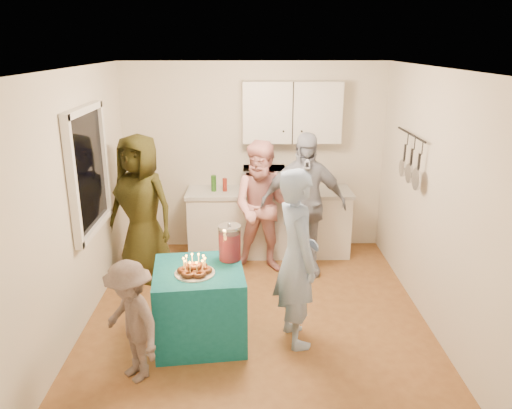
{
  "coord_description": "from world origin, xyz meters",
  "views": [
    {
      "loc": [
        -0.08,
        -4.8,
        2.83
      ],
      "look_at": [
        0.0,
        0.35,
        1.15
      ],
      "focal_mm": 35.0,
      "sensor_mm": 36.0,
      "label": 1
    }
  ],
  "objects_px": {
    "woman_back_left": "(141,208)",
    "woman_back_right": "(303,205)",
    "microwave": "(264,179)",
    "counter": "(269,224)",
    "party_table": "(200,304)",
    "woman_back_center": "(264,208)",
    "child_near_left": "(131,322)",
    "punch_jar": "(230,244)",
    "man_birthday": "(297,258)"
  },
  "relations": [
    {
      "from": "party_table",
      "to": "counter",
      "type": "bearing_deg",
      "value": 70.39
    },
    {
      "from": "punch_jar",
      "to": "microwave",
      "type": "bearing_deg",
      "value": 78.19
    },
    {
      "from": "woman_back_right",
      "to": "party_table",
      "type": "bearing_deg",
      "value": -127.72
    },
    {
      "from": "microwave",
      "to": "counter",
      "type": "bearing_deg",
      "value": 0.57
    },
    {
      "from": "microwave",
      "to": "party_table",
      "type": "xyz_separation_m",
      "value": [
        -0.7,
        -2.15,
        -0.69
      ]
    },
    {
      "from": "counter",
      "to": "party_table",
      "type": "xyz_separation_m",
      "value": [
        -0.77,
        -2.15,
        -0.05
      ]
    },
    {
      "from": "microwave",
      "to": "punch_jar",
      "type": "bearing_deg",
      "value": -101.24
    },
    {
      "from": "woman_back_center",
      "to": "child_near_left",
      "type": "distance_m",
      "value": 2.51
    },
    {
      "from": "microwave",
      "to": "child_near_left",
      "type": "distance_m",
      "value": 3.05
    },
    {
      "from": "woman_back_center",
      "to": "child_near_left",
      "type": "relative_size",
      "value": 1.53
    },
    {
      "from": "man_birthday",
      "to": "woman_back_right",
      "type": "height_order",
      "value": "woman_back_right"
    },
    {
      "from": "party_table",
      "to": "woman_back_left",
      "type": "height_order",
      "value": "woman_back_left"
    },
    {
      "from": "microwave",
      "to": "child_near_left",
      "type": "relative_size",
      "value": 0.51
    },
    {
      "from": "woman_back_left",
      "to": "woman_back_right",
      "type": "distance_m",
      "value": 1.99
    },
    {
      "from": "microwave",
      "to": "party_table",
      "type": "bearing_deg",
      "value": -107.38
    },
    {
      "from": "child_near_left",
      "to": "man_birthday",
      "type": "bearing_deg",
      "value": 68.26
    },
    {
      "from": "woman_back_center",
      "to": "woman_back_left",
      "type": "bearing_deg",
      "value": -164.72
    },
    {
      "from": "counter",
      "to": "woman_back_left",
      "type": "distance_m",
      "value": 1.81
    },
    {
      "from": "counter",
      "to": "child_near_left",
      "type": "bearing_deg",
      "value": -115.22
    },
    {
      "from": "child_near_left",
      "to": "woman_back_center",
      "type": "bearing_deg",
      "value": 108.06
    },
    {
      "from": "counter",
      "to": "punch_jar",
      "type": "relative_size",
      "value": 6.47
    },
    {
      "from": "child_near_left",
      "to": "woman_back_left",
      "type": "bearing_deg",
      "value": 145.38
    },
    {
      "from": "man_birthday",
      "to": "child_near_left",
      "type": "bearing_deg",
      "value": 97.45
    },
    {
      "from": "man_birthday",
      "to": "child_near_left",
      "type": "xyz_separation_m",
      "value": [
        -1.47,
        -0.57,
        -0.32
      ]
    },
    {
      "from": "counter",
      "to": "woman_back_right",
      "type": "bearing_deg",
      "value": -58.14
    },
    {
      "from": "punch_jar",
      "to": "man_birthday",
      "type": "height_order",
      "value": "man_birthday"
    },
    {
      "from": "punch_jar",
      "to": "counter",
      "type": "bearing_deg",
      "value": 76.22
    },
    {
      "from": "counter",
      "to": "punch_jar",
      "type": "bearing_deg",
      "value": -103.78
    },
    {
      "from": "party_table",
      "to": "woman_back_center",
      "type": "relative_size",
      "value": 0.5
    },
    {
      "from": "counter",
      "to": "woman_back_center",
      "type": "relative_size",
      "value": 1.29
    },
    {
      "from": "woman_back_left",
      "to": "woman_back_center",
      "type": "relative_size",
      "value": 1.07
    },
    {
      "from": "child_near_left",
      "to": "woman_back_right",
      "type": "bearing_deg",
      "value": 98.17
    },
    {
      "from": "woman_back_center",
      "to": "child_near_left",
      "type": "xyz_separation_m",
      "value": [
        -1.2,
        -2.18,
        -0.29
      ]
    },
    {
      "from": "microwave",
      "to": "child_near_left",
      "type": "xyz_separation_m",
      "value": [
        -1.22,
        -2.75,
        -0.51
      ]
    },
    {
      "from": "woman_back_center",
      "to": "man_birthday",
      "type": "bearing_deg",
      "value": -71.01
    },
    {
      "from": "counter",
      "to": "microwave",
      "type": "relative_size",
      "value": 3.85
    },
    {
      "from": "microwave",
      "to": "child_near_left",
      "type": "bearing_deg",
      "value": -113.45
    },
    {
      "from": "microwave",
      "to": "woman_back_left",
      "type": "distance_m",
      "value": 1.69
    },
    {
      "from": "microwave",
      "to": "man_birthday",
      "type": "bearing_deg",
      "value": -82.99
    },
    {
      "from": "man_birthday",
      "to": "woman_back_right",
      "type": "xyz_separation_m",
      "value": [
        0.22,
        1.53,
        0.03
      ]
    },
    {
      "from": "counter",
      "to": "man_birthday",
      "type": "distance_m",
      "value": 2.23
    },
    {
      "from": "counter",
      "to": "woman_back_right",
      "type": "relative_size",
      "value": 1.21
    },
    {
      "from": "party_table",
      "to": "woman_back_center",
      "type": "bearing_deg",
      "value": 66.91
    },
    {
      "from": "party_table",
      "to": "child_near_left",
      "type": "height_order",
      "value": "child_near_left"
    },
    {
      "from": "microwave",
      "to": "woman_back_left",
      "type": "relative_size",
      "value": 0.31
    },
    {
      "from": "man_birthday",
      "to": "party_table",
      "type": "bearing_deg",
      "value": 74.76
    },
    {
      "from": "microwave",
      "to": "woman_back_right",
      "type": "height_order",
      "value": "woman_back_right"
    },
    {
      "from": "party_table",
      "to": "microwave",
      "type": "bearing_deg",
      "value": 72.05
    },
    {
      "from": "party_table",
      "to": "punch_jar",
      "type": "bearing_deg",
      "value": 37.73
    },
    {
      "from": "man_birthday",
      "to": "woman_back_left",
      "type": "bearing_deg",
      "value": 36.67
    }
  ]
}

